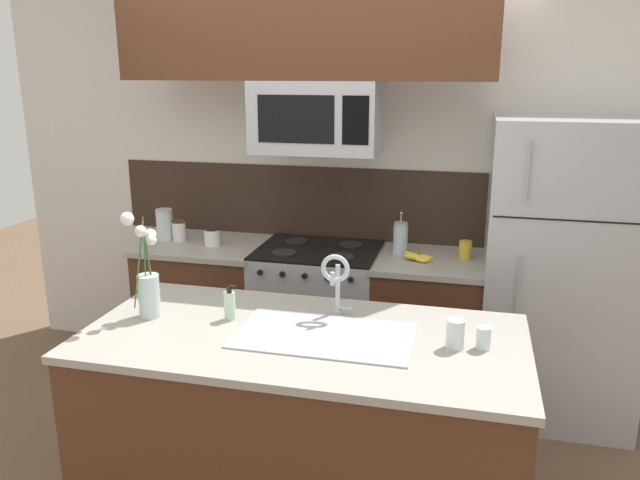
% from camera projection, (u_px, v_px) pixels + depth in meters
% --- Properties ---
extents(ground_plane, '(10.00, 10.00, 0.00)m').
position_uv_depth(ground_plane, '(277.00, 461.00, 3.31)').
color(ground_plane, brown).
extents(rear_partition, '(5.20, 0.10, 2.60)m').
position_uv_depth(rear_partition, '(376.00, 181.00, 4.10)').
color(rear_partition, silver).
rests_on(rear_partition, ground).
extents(splash_band, '(2.95, 0.01, 0.48)m').
position_uv_depth(splash_band, '(330.00, 203.00, 4.15)').
color(splash_band, '#332319').
rests_on(splash_band, rear_partition).
extents(back_counter_left, '(0.81, 0.65, 0.91)m').
position_uv_depth(back_counter_left, '(208.00, 307.00, 4.21)').
color(back_counter_left, '#4C2B19').
rests_on(back_counter_left, ground).
extents(back_counter_right, '(0.66, 0.65, 0.91)m').
position_uv_depth(back_counter_right, '(427.00, 328.00, 3.87)').
color(back_counter_right, '#4C2B19').
rests_on(back_counter_right, ground).
extents(stove_range, '(0.76, 0.64, 0.93)m').
position_uv_depth(stove_range, '(318.00, 317.00, 4.03)').
color(stove_range, '#A8AAAF').
rests_on(stove_range, ground).
extents(microwave, '(0.74, 0.40, 0.42)m').
position_uv_depth(microwave, '(317.00, 117.00, 3.67)').
color(microwave, '#A8AAAF').
extents(upper_cabinet_band, '(2.17, 0.34, 0.60)m').
position_uv_depth(upper_cabinet_band, '(303.00, 26.00, 3.53)').
color(upper_cabinet_band, '#4C2B19').
extents(refrigerator, '(0.86, 0.74, 1.76)m').
position_uv_depth(refrigerator, '(560.00, 272.00, 3.61)').
color(refrigerator, '#A8AAAF').
rests_on(refrigerator, ground).
extents(storage_jar_tall, '(0.11, 0.11, 0.21)m').
position_uv_depth(storage_jar_tall, '(165.00, 225.00, 4.14)').
color(storage_jar_tall, silver).
rests_on(storage_jar_tall, back_counter_left).
extents(storage_jar_medium, '(0.09, 0.09, 0.14)m').
position_uv_depth(storage_jar_medium, '(179.00, 231.00, 4.12)').
color(storage_jar_medium, silver).
rests_on(storage_jar_medium, back_counter_left).
extents(storage_jar_short, '(0.10, 0.10, 0.12)m').
position_uv_depth(storage_jar_short, '(212.00, 237.00, 4.03)').
color(storage_jar_short, silver).
rests_on(storage_jar_short, back_counter_left).
extents(banana_bunch, '(0.19, 0.15, 0.08)m').
position_uv_depth(banana_bunch, '(418.00, 257.00, 3.71)').
color(banana_bunch, yellow).
rests_on(banana_bunch, back_counter_right).
extents(french_press, '(0.09, 0.09, 0.27)m').
position_uv_depth(french_press, '(400.00, 238.00, 3.83)').
color(french_press, silver).
rests_on(french_press, back_counter_right).
extents(coffee_tin, '(0.08, 0.08, 0.11)m').
position_uv_depth(coffee_tin, '(465.00, 250.00, 3.74)').
color(coffee_tin, gold).
rests_on(coffee_tin, back_counter_right).
extents(island_counter, '(1.90, 0.92, 0.91)m').
position_uv_depth(island_counter, '(303.00, 427.00, 2.81)').
color(island_counter, '#4C2B19').
rests_on(island_counter, ground).
extents(kitchen_sink, '(0.76, 0.44, 0.16)m').
position_uv_depth(kitchen_sink, '(324.00, 351.00, 2.68)').
color(kitchen_sink, '#ADAFB5').
rests_on(kitchen_sink, island_counter).
extents(sink_faucet, '(0.14, 0.14, 0.31)m').
position_uv_depth(sink_faucet, '(336.00, 276.00, 2.82)').
color(sink_faucet, '#B7BABF').
rests_on(sink_faucet, island_counter).
extents(dish_soap_bottle, '(0.06, 0.05, 0.16)m').
position_uv_depth(dish_soap_bottle, '(230.00, 305.00, 2.83)').
color(dish_soap_bottle, beige).
rests_on(dish_soap_bottle, island_counter).
extents(drinking_glass, '(0.08, 0.08, 0.12)m').
position_uv_depth(drinking_glass, '(455.00, 334.00, 2.54)').
color(drinking_glass, silver).
rests_on(drinking_glass, island_counter).
extents(spare_glass, '(0.06, 0.06, 0.09)m').
position_uv_depth(spare_glass, '(484.00, 338.00, 2.53)').
color(spare_glass, silver).
rests_on(spare_glass, island_counter).
extents(flower_vase, '(0.14, 0.18, 0.51)m').
position_uv_depth(flower_vase, '(147.00, 283.00, 2.83)').
color(flower_vase, silver).
rests_on(flower_vase, island_counter).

